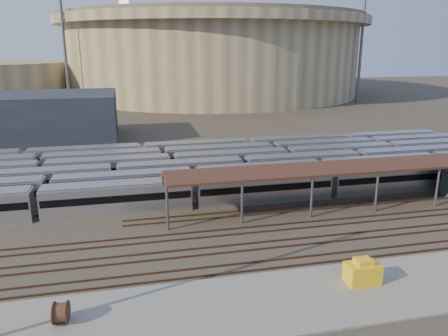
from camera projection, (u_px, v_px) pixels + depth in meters
ground at (240, 228)px, 49.41m from camera, size 420.00×420.00×0.00m
apron at (227, 308)px, 34.25m from camera, size 50.00×9.00×0.20m
subway_trains at (183, 171)px, 65.44m from camera, size 126.37×23.90×3.60m
inspection_shed at (397, 165)px, 56.46m from camera, size 60.30×6.00×5.30m
empty_tracks at (252, 246)px, 44.69m from camera, size 170.00×9.62×0.18m
stadium at (213, 53)px, 181.59m from camera, size 124.00×124.00×32.50m
service_building at (14, 118)px, 92.26m from camera, size 42.00×20.00×10.00m
floodlight_0 at (64, 42)px, 140.66m from camera, size 4.00×1.00×38.40m
floodlight_2 at (361, 43)px, 152.43m from camera, size 4.00×1.00×38.40m
floodlight_3 at (126, 43)px, 191.82m from camera, size 4.00×1.00×38.40m
cable_reel_west at (61, 312)px, 32.08m from camera, size 1.10×1.77×1.68m
yellow_equipment at (362, 273)px, 37.46m from camera, size 2.86×1.79×1.78m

